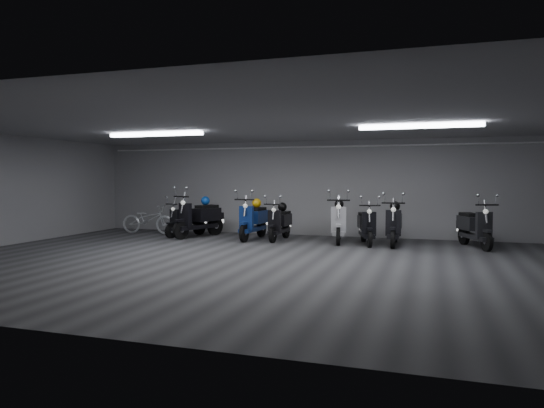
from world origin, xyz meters
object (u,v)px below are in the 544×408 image
(scooter_5, at_px, (280,217))
(helmet_2, at_px, (339,204))
(scooter_7, at_px, (367,220))
(scooter_6, at_px, (339,216))
(scooter_9, at_px, (475,220))
(helmet_1, at_px, (282,207))
(scooter_1, at_px, (198,212))
(helmet_3, at_px, (257,203))
(scooter_8, at_px, (394,218))
(helmet_4, at_px, (205,201))
(helmet_0, at_px, (395,206))
(scooter_4, at_px, (253,214))
(scooter_0, at_px, (186,216))
(bicycle, at_px, (148,216))

(scooter_5, height_order, helmet_2, scooter_5)
(scooter_7, relative_size, helmet_2, 6.99)
(scooter_6, bearing_deg, scooter_9, -9.79)
(scooter_6, bearing_deg, helmet_1, 165.43)
(scooter_1, bearing_deg, scooter_7, 19.92)
(helmet_3, bearing_deg, scooter_9, -2.00)
(scooter_8, distance_m, helmet_4, 5.40)
(scooter_5, height_order, helmet_0, scooter_5)
(scooter_4, xyz_separation_m, scooter_8, (3.82, -0.08, -0.02))
(scooter_0, relative_size, helmet_4, 6.28)
(scooter_7, height_order, helmet_3, scooter_7)
(helmet_0, height_order, helmet_3, helmet_3)
(helmet_4, bearing_deg, scooter_7, -4.19)
(scooter_5, distance_m, scooter_6, 1.62)
(scooter_4, relative_size, scooter_5, 1.12)
(scooter_4, height_order, helmet_3, scooter_4)
(scooter_0, relative_size, scooter_4, 0.85)
(helmet_4, bearing_deg, helmet_0, -0.45)
(helmet_0, bearing_deg, scooter_6, -176.85)
(helmet_2, xyz_separation_m, helmet_3, (-2.33, -0.10, -0.00))
(scooter_0, xyz_separation_m, helmet_2, (4.46, 0.31, 0.41))
(bicycle, xyz_separation_m, helmet_1, (4.33, -0.11, 0.37))
(helmet_2, height_order, helmet_3, helmet_3)
(helmet_1, relative_size, helmet_4, 0.98)
(scooter_0, distance_m, scooter_7, 5.26)
(scooter_1, xyz_separation_m, scooter_7, (4.79, -0.09, -0.10))
(scooter_8, bearing_deg, scooter_1, 178.24)
(scooter_8, bearing_deg, scooter_4, 177.52)
(scooter_9, height_order, helmet_4, scooter_9)
(scooter_6, bearing_deg, scooter_1, 172.81)
(scooter_1, bearing_deg, helmet_4, 90.00)
(scooter_0, relative_size, scooter_1, 0.81)
(scooter_0, distance_m, bicycle, 1.48)
(scooter_7, distance_m, bicycle, 6.71)
(scooter_1, bearing_deg, bicycle, -170.93)
(scooter_4, relative_size, scooter_7, 1.09)
(scooter_7, bearing_deg, helmet_1, 156.10)
(bicycle, relative_size, helmet_4, 6.48)
(scooter_0, relative_size, scooter_5, 0.95)
(scooter_7, height_order, helmet_0, scooter_7)
(scooter_6, distance_m, scooter_9, 3.35)
(scooter_8, bearing_deg, helmet_2, 162.21)
(scooter_0, distance_m, helmet_1, 2.91)
(scooter_5, distance_m, scooter_7, 2.37)
(bicycle, xyz_separation_m, helmet_0, (7.38, -0.19, 0.44))
(scooter_1, xyz_separation_m, helmet_1, (2.43, 0.29, 0.16))
(scooter_6, distance_m, helmet_2, 0.40)
(scooter_6, relative_size, bicycle, 1.15)
(scooter_6, height_order, helmet_3, scooter_6)
(scooter_5, distance_m, helmet_4, 2.37)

